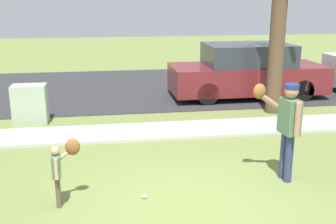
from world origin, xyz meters
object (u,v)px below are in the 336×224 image
(baseball, at_px, (144,196))
(parked_suv_maroon, at_px, (247,72))
(utility_cabinet, at_px, (30,104))
(person_adult, at_px, (286,121))
(person_child, at_px, (62,164))

(baseball, xyz_separation_m, parked_suv_maroon, (3.83, 6.31, 0.75))
(utility_cabinet, bearing_deg, person_adult, -40.47)
(baseball, bearing_deg, person_adult, 8.05)
(person_adult, height_order, utility_cabinet, person_adult)
(utility_cabinet, bearing_deg, person_child, -75.26)
(person_child, height_order, parked_suv_maroon, parked_suv_maroon)
(person_adult, relative_size, parked_suv_maroon, 0.35)
(utility_cabinet, relative_size, parked_suv_maroon, 0.20)
(baseball, xyz_separation_m, utility_cabinet, (-2.36, 4.41, 0.44))
(parked_suv_maroon, bearing_deg, person_adult, 76.53)
(person_adult, distance_m, person_child, 3.65)
(person_adult, height_order, parked_suv_maroon, person_adult)
(baseball, distance_m, utility_cabinet, 5.02)
(person_child, distance_m, parked_suv_maroon, 8.07)
(utility_cabinet, xyz_separation_m, parked_suv_maroon, (6.20, 1.90, 0.31))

